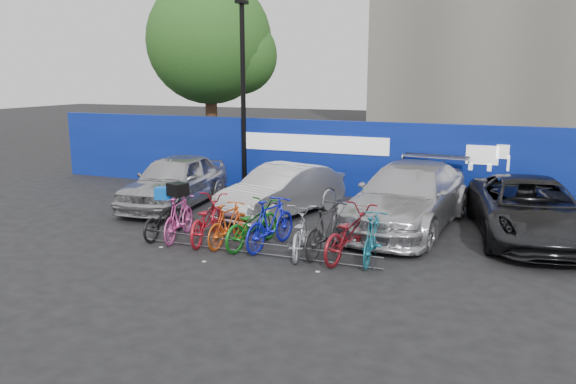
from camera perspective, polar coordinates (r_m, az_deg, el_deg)
The scene contains 21 objects.
ground at distance 12.73m, azimuth -2.20°, elevation -5.63°, with size 100.00×100.00×0.00m, color black.
hoarding at distance 17.98m, azimuth 5.61°, elevation 3.41°, with size 22.00×0.18×2.40m.
tree at distance 24.22m, azimuth -7.43°, elevation 14.68°, with size 5.40×5.20×7.80m.
lamppost at distance 18.41m, azimuth -4.58°, elevation 10.08°, with size 0.25×0.50×6.11m.
bike_rack at distance 12.16m, azimuth -3.36°, elevation -5.68°, with size 5.60×0.03×0.30m.
car_0 at distance 16.81m, azimuth -11.42°, elevation 1.14°, with size 1.82×4.52×1.54m, color #A8A8AC.
car_1 at distance 15.41m, azimuth -0.63°, elevation 0.12°, with size 1.46×4.20×1.38m, color silver.
car_2 at distance 14.47m, azimuth 12.12°, elevation -0.46°, with size 2.25×5.54×1.61m, color #B9B9BE.
car_3 at distance 14.38m, azimuth 23.33°, elevation -1.62°, with size 2.37×5.15×1.43m, color black.
bike_0 at distance 13.75m, azimuth -12.38°, elevation -2.57°, with size 0.61×1.76×0.92m, color black.
bike_1 at distance 13.44m, azimuth -11.02°, elevation -2.57°, with size 0.50×1.76×1.06m, color #D84AA1.
bike_2 at distance 13.20m, azimuth -8.29°, elevation -2.75°, with size 0.70×2.00×1.05m, color #AB1522.
bike_3 at distance 12.81m, azimuth -6.07°, elevation -3.26°, with size 0.47×1.66×1.00m, color #D74E13.
bike_4 at distance 12.68m, azimuth -3.68°, elevation -3.31°, with size 0.68×1.95×1.02m, color #136A18.
bike_5 at distance 12.50m, azimuth -1.78°, elevation -3.21°, with size 0.54×1.91×1.15m, color #1219B8.
bike_6 at distance 12.10m, azimuth 1.12°, elevation -4.13°, with size 0.65×1.87×0.98m, color #9A9BA0.
bike_7 at distance 12.09m, azimuth 3.96°, elevation -3.74°, with size 0.54×1.93×1.16m, color #262628.
bike_8 at distance 11.89m, azimuth 6.24°, elevation -4.17°, with size 0.74×2.11×1.11m, color maroon.
bike_9 at distance 11.73m, azimuth 8.58°, elevation -4.63°, with size 0.49×1.73×1.04m, color #17647A.
cargo_crate at distance 13.62m, azimuth -12.49°, elevation -0.12°, with size 0.39×0.30×0.28m, color blue.
cargo_topcase at distance 13.29m, azimuth -11.14°, elevation 0.27°, with size 0.40×0.36×0.30m, color black.
Camera 1 is at (4.97, -11.09, 3.81)m, focal length 35.00 mm.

